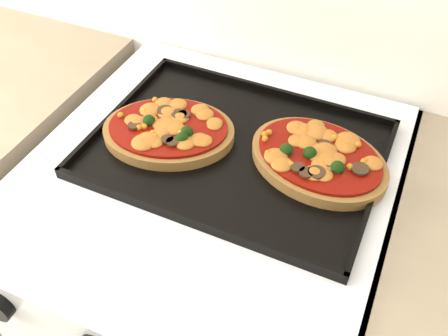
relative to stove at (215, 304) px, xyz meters
The scene contains 4 objects.
stove is the anchor object (origin of this frame).
baking_tray 0.47m from the stove, 56.33° to the left, with size 0.47×0.35×0.02m, color black.
pizza_left 0.49m from the stove, 167.38° to the left, with size 0.22×0.17×0.03m, color brown, non-canonical shape.
pizza_right 0.51m from the stove, 19.47° to the left, with size 0.23×0.17×0.03m, color brown, non-canonical shape.
Camera 1 is at (0.29, 1.17, 1.49)m, focal length 40.00 mm.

